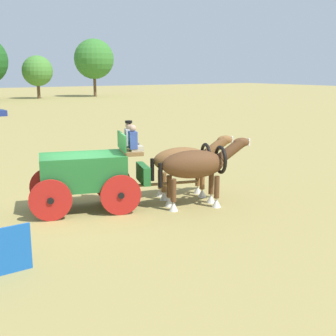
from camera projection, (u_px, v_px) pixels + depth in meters
ground_plane at (85, 210)px, 14.81m from camera, size 220.00×220.00×0.00m
show_wagon at (88, 172)px, 14.59m from camera, size 5.69×2.74×2.86m
draft_horse_near at (185, 161)px, 16.12m from camera, size 3.02×1.48×2.18m
draft_horse_off at (197, 166)px, 14.88m from camera, size 3.11×1.53×2.28m
tree_f at (37, 71)px, 72.15m from camera, size 4.87×4.87×6.85m
tree_g at (94, 59)px, 77.18m from camera, size 6.81×6.81×9.81m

